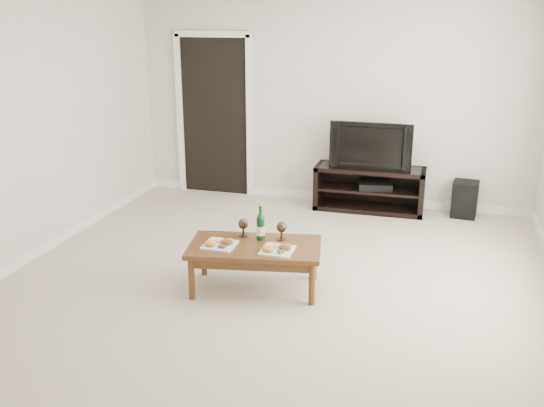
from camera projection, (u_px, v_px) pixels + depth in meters
The scene contains 13 objects.
floor at pixel (272, 289), 5.42m from camera, with size 5.50×5.50×0.00m, color beige.
back_wall at pixel (332, 101), 7.56m from camera, with size 5.00×0.04×2.60m, color beige.
doorway at pixel (215, 117), 8.01m from camera, with size 0.90×0.02×2.05m, color black.
media_console at pixel (369, 189), 7.48m from camera, with size 1.33×0.45×0.55m, color black.
television at pixel (372, 144), 7.31m from camera, with size 0.99×0.13×0.57m, color black.
av_receiver at pixel (375, 185), 7.44m from camera, with size 0.40×0.30×0.08m, color black.
subwoofer at pixel (465, 199), 7.27m from camera, with size 0.29×0.29×0.43m, color black.
coffee_table at pixel (255, 267), 5.37m from camera, with size 1.15×0.63×0.42m, color #553417.
plate_left at pixel (219, 242), 5.28m from camera, with size 0.27×0.27×0.07m, color white.
plate_right at pixel (277, 248), 5.16m from camera, with size 0.27×0.27×0.07m, color white.
wine_bottle at pixel (261, 221), 5.38m from camera, with size 0.07×0.07×0.35m, color #0E341B.
goblet_left at pixel (243, 227), 5.49m from camera, with size 0.09×0.09×0.17m, color #3C2C21, non-canonical shape.
goblet_right at pixel (281, 231), 5.41m from camera, with size 0.09×0.09×0.17m, color #3C2C21, non-canonical shape.
Camera 1 is at (1.33, -4.74, 2.40)m, focal length 40.00 mm.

